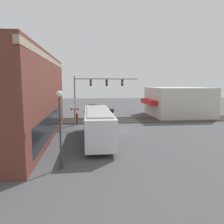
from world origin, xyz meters
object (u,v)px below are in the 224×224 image
at_px(pedestrian_near_bus, 113,129).
at_px(crossing_signal, 75,109).
at_px(pedestrian_at_crossing, 77,118).
at_px(city_bus, 98,124).
at_px(parked_car_black, 92,108).
at_px(streetlamp, 60,123).
at_px(parked_car_white, 108,113).

bearing_deg(pedestrian_near_bus, crossing_signal, 33.42).
xyz_separation_m(pedestrian_near_bus, pedestrian_at_crossing, (7.55, 4.29, 0.02)).
distance_m(city_bus, parked_car_black, 24.44).
height_order(streetlamp, parked_car_white, streetlamp).
bearing_deg(pedestrian_at_crossing, parked_car_white, -35.85).
bearing_deg(parked_car_black, city_bus, 180.00).
height_order(city_bus, pedestrian_at_crossing, city_bus).
distance_m(crossing_signal, pedestrian_near_bus, 8.36).
distance_m(parked_car_white, pedestrian_at_crossing, 8.79).
bearing_deg(streetlamp, city_bus, -22.17).
relative_size(crossing_signal, pedestrian_at_crossing, 2.18).
xyz_separation_m(city_bus, parked_car_black, (24.41, -0.00, -1.05)).
bearing_deg(pedestrian_near_bus, city_bus, 132.06).
relative_size(parked_car_white, pedestrian_at_crossing, 2.65).
distance_m(city_bus, parked_car_white, 16.48).
bearing_deg(city_bus, pedestrian_near_bus, -47.94).
bearing_deg(streetlamp, parked_car_white, -13.22).
bearing_deg(crossing_signal, pedestrian_at_crossing, -20.72).
bearing_deg(parked_car_white, pedestrian_at_crossing, 144.15).
height_order(parked_car_black, pedestrian_at_crossing, pedestrian_at_crossing).
bearing_deg(pedestrian_near_bus, parked_car_white, -3.35).
xyz_separation_m(city_bus, pedestrian_at_crossing, (9.12, 2.54, -0.86)).
relative_size(crossing_signal, parked_car_black, 0.84).
xyz_separation_m(streetlamp, pedestrian_at_crossing, (16.16, -0.32, -2.28)).
distance_m(crossing_signal, streetlamp, 15.51).
height_order(city_bus, parked_car_white, city_bus).
bearing_deg(pedestrian_at_crossing, crossing_signal, 159.28).
bearing_deg(city_bus, parked_car_white, -9.10).
relative_size(crossing_signal, pedestrian_near_bus, 2.24).
height_order(parked_car_black, pedestrian_near_bus, pedestrian_near_bus).
height_order(parked_car_white, pedestrian_near_bus, pedestrian_near_bus).
bearing_deg(streetlamp, parked_car_black, -5.21).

